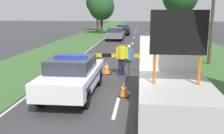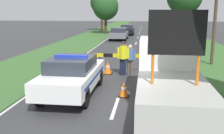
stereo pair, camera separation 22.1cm
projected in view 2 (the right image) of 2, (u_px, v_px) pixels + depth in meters
The scene contains 18 objects.
ground_plane at pixel (117, 103), 9.76m from camera, with size 160.00×160.00×0.00m, color #333335.
lane_markings at pixel (136, 43), 27.94m from camera, with size 7.46×66.07×0.01m.
grass_verge_left at pixel (82, 41), 29.93m from camera, with size 4.83×120.00×0.03m.
grass_verge_right at pixel (194, 42), 28.38m from camera, with size 4.83×120.00×0.03m.
police_car at pixel (73, 75), 10.59m from camera, with size 1.88×4.78×1.66m.
work_truck at pixel (169, 74), 9.41m from camera, with size 2.20×5.83×3.38m.
road_barrier at pixel (122, 57), 14.41m from camera, with size 3.18×0.08×1.04m.
police_officer at pixel (123, 55), 13.74m from camera, with size 0.64×0.41×1.79m.
pedestrian_civilian at pixel (130, 57), 13.86m from camera, with size 0.58×0.37×1.62m.
traffic_cone_near_police at pixel (108, 68), 14.17m from camera, with size 0.51×0.51×0.70m.
traffic_cone_centre_front at pixel (124, 89), 10.40m from camera, with size 0.43×0.43×0.60m.
queued_car_van_white at pixel (161, 47), 18.54m from camera, with size 1.74×4.49×1.60m.
queued_car_wagon_maroon at pixel (157, 40), 23.99m from camera, with size 1.83×4.17×1.33m.
queued_car_suv_grey at pixel (119, 34), 30.83m from camera, with size 1.92×4.23×1.43m.
queued_car_sedan_black at pixel (127, 30), 37.47m from camera, with size 1.92×3.92×1.46m.
roadside_tree_near_right at pixel (106, 7), 38.40m from camera, with size 3.77×3.77×5.96m.
roadside_tree_far_left at pixel (102, 2), 43.74m from camera, with size 3.80×3.80×6.77m.
utility_pole at pixel (215, 14), 15.97m from camera, with size 1.20×0.20×6.07m.
Camera 2 is at (1.01, -9.21, 3.35)m, focal length 42.00 mm.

